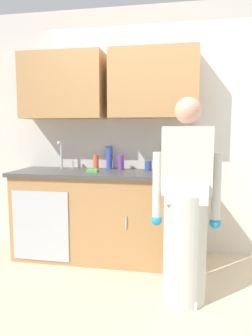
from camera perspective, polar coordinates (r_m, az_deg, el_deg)
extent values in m
plane|color=beige|center=(2.81, 4.23, -22.29)|extent=(9.00, 9.00, 0.00)
cube|color=beige|center=(3.50, 6.26, 6.58)|extent=(4.80, 0.10, 2.70)
cube|color=#B27F4C|center=(3.55, -11.58, 14.59)|extent=(0.91, 0.34, 0.70)
cube|color=#B27F4C|center=(3.32, 5.11, 15.24)|extent=(0.91, 0.34, 0.70)
cube|color=#B27F4C|center=(3.36, -3.88, -8.94)|extent=(1.90, 0.60, 0.90)
cube|color=#B7BABF|center=(3.30, -15.54, -10.31)|extent=(0.60, 0.01, 0.72)
cylinder|color=silver|center=(3.00, 0.01, -9.99)|extent=(0.01, 0.01, 0.12)
cylinder|color=silver|center=(2.96, 8.31, -10.32)|extent=(0.01, 0.01, 0.12)
cube|color=#474442|center=(3.27, -3.95, -0.98)|extent=(1.96, 0.66, 0.04)
cube|color=#B7BABF|center=(3.42, -12.09, -0.84)|extent=(0.50, 0.36, 0.03)
cylinder|color=#B7BABF|center=(3.56, -11.85, 2.29)|extent=(0.02, 0.02, 0.30)
sphere|color=#B7BABF|center=(3.50, -12.27, 4.49)|extent=(0.04, 0.04, 0.04)
cylinder|color=#B7BABF|center=(3.52, -9.85, 0.65)|extent=(0.02, 0.02, 0.10)
cube|color=white|center=(2.75, 10.59, -22.36)|extent=(0.20, 0.26, 0.06)
cylinder|color=beige|center=(2.59, 10.79, -14.20)|extent=(0.34, 0.34, 0.88)
cube|color=beige|center=(2.43, 11.17, 1.39)|extent=(0.38, 0.22, 0.52)
sphere|color=#DA9F82|center=(2.42, 11.38, 10.37)|extent=(0.20, 0.20, 0.20)
cube|color=white|center=(2.35, 11.07, -4.73)|extent=(0.32, 0.04, 0.16)
cylinder|color=beige|center=(2.49, 5.73, -3.39)|extent=(0.07, 0.07, 0.55)
sphere|color=#1E8CCC|center=(2.55, 5.65, -9.48)|extent=(0.09, 0.09, 0.09)
cylinder|color=beige|center=(2.49, 16.34, -3.61)|extent=(0.07, 0.07, 0.55)
sphere|color=#1E8CCC|center=(2.56, 16.13, -9.68)|extent=(0.09, 0.09, 0.09)
cylinder|color=#66388C|center=(3.39, -0.97, 1.03)|extent=(0.07, 0.07, 0.16)
cylinder|color=#66388C|center=(3.38, 11.80, 1.30)|extent=(0.08, 0.08, 0.21)
cylinder|color=#2D8C4C|center=(3.36, 6.92, 1.85)|extent=(0.06, 0.06, 0.27)
cylinder|color=#E05933|center=(3.46, -5.57, 1.11)|extent=(0.06, 0.06, 0.16)
cylinder|color=#334CB2|center=(3.47, -3.10, 1.95)|extent=(0.07, 0.07, 0.26)
cylinder|color=#33478C|center=(3.33, 4.12, 0.41)|extent=(0.08, 0.08, 0.10)
cube|color=silver|center=(3.02, 10.43, -1.28)|extent=(0.04, 0.24, 0.01)
cube|color=#4CBF4C|center=(3.23, -6.19, -0.47)|extent=(0.11, 0.07, 0.03)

